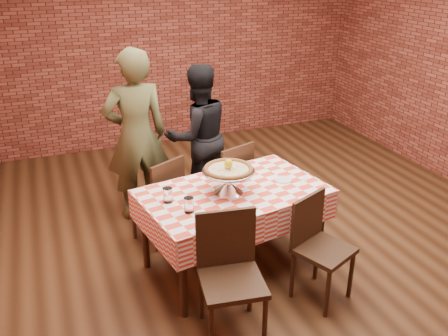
{
  "coord_description": "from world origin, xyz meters",
  "views": [
    {
      "loc": [
        -1.85,
        -3.67,
        2.59
      ],
      "look_at": [
        -0.5,
        -0.23,
        0.94
      ],
      "focal_mm": 38.44,
      "sensor_mm": 36.0,
      "label": 1
    }
  ],
  "objects_px": {
    "chair_far_right": "(225,182)",
    "diner_black": "(198,136)",
    "chair_near_right": "(324,252)",
    "pizza_stand": "(228,181)",
    "water_glass_right": "(168,195)",
    "water_glass_left": "(189,205)",
    "condiment_caddy": "(223,167)",
    "chair_far_left": "(157,198)",
    "chair_near_left": "(232,281)",
    "table": "(233,229)",
    "pizza": "(228,170)",
    "diner_olive": "(136,136)"
  },
  "relations": [
    {
      "from": "chair_far_right",
      "to": "diner_black",
      "type": "xyz_separation_m",
      "value": [
        -0.1,
        0.54,
        0.33
      ]
    },
    {
      "from": "chair_far_right",
      "to": "chair_near_right",
      "type": "bearing_deg",
      "value": 80.93
    },
    {
      "from": "pizza_stand",
      "to": "water_glass_right",
      "type": "distance_m",
      "value": 0.52
    },
    {
      "from": "water_glass_left",
      "to": "condiment_caddy",
      "type": "xyz_separation_m",
      "value": [
        0.5,
        0.56,
        0.01
      ]
    },
    {
      "from": "pizza_stand",
      "to": "chair_far_left",
      "type": "distance_m",
      "value": 0.94
    },
    {
      "from": "condiment_caddy",
      "to": "chair_near_left",
      "type": "height_order",
      "value": "chair_near_left"
    },
    {
      "from": "diner_black",
      "to": "chair_near_right",
      "type": "bearing_deg",
      "value": 93.88
    },
    {
      "from": "condiment_caddy",
      "to": "chair_far_left",
      "type": "relative_size",
      "value": 0.16
    },
    {
      "from": "table",
      "to": "condiment_caddy",
      "type": "distance_m",
      "value": 0.57
    },
    {
      "from": "pizza",
      "to": "diner_olive",
      "type": "xyz_separation_m",
      "value": [
        -0.51,
        1.24,
        -0.06
      ]
    },
    {
      "from": "chair_near_left",
      "to": "water_glass_left",
      "type": "bearing_deg",
      "value": 111.91
    },
    {
      "from": "pizza",
      "to": "chair_far_left",
      "type": "bearing_deg",
      "value": 122.89
    },
    {
      "from": "water_glass_right",
      "to": "chair_far_right",
      "type": "distance_m",
      "value": 1.18
    },
    {
      "from": "chair_far_right",
      "to": "chair_far_left",
      "type": "bearing_deg",
      "value": -13.47
    },
    {
      "from": "chair_near_left",
      "to": "chair_near_right",
      "type": "height_order",
      "value": "chair_near_left"
    },
    {
      "from": "pizza",
      "to": "water_glass_left",
      "type": "xyz_separation_m",
      "value": [
        -0.41,
        -0.21,
        -0.14
      ]
    },
    {
      "from": "chair_far_right",
      "to": "pizza",
      "type": "bearing_deg",
      "value": 50.66
    },
    {
      "from": "water_glass_left",
      "to": "chair_near_left",
      "type": "distance_m",
      "value": 0.68
    },
    {
      "from": "diner_black",
      "to": "chair_near_left",
      "type": "bearing_deg",
      "value": 70.93
    },
    {
      "from": "pizza_stand",
      "to": "water_glass_right",
      "type": "xyz_separation_m",
      "value": [
        -0.52,
        0.01,
        -0.04
      ]
    },
    {
      "from": "pizza",
      "to": "diner_olive",
      "type": "bearing_deg",
      "value": 112.36
    },
    {
      "from": "chair_far_right",
      "to": "pizza_stand",
      "type": "bearing_deg",
      "value": 50.66
    },
    {
      "from": "water_glass_left",
      "to": "chair_near_right",
      "type": "distance_m",
      "value": 1.13
    },
    {
      "from": "chair_near_left",
      "to": "diner_black",
      "type": "distance_m",
      "value": 2.17
    },
    {
      "from": "water_glass_right",
      "to": "chair_near_right",
      "type": "xyz_separation_m",
      "value": [
        1.07,
        -0.67,
        -0.38
      ]
    },
    {
      "from": "pizza",
      "to": "chair_far_left",
      "type": "xyz_separation_m",
      "value": [
        -0.46,
        0.71,
        -0.53
      ]
    },
    {
      "from": "chair_far_left",
      "to": "condiment_caddy",
      "type": "bearing_deg",
      "value": 119.66
    },
    {
      "from": "pizza_stand",
      "to": "condiment_caddy",
      "type": "relative_size",
      "value": 3.29
    },
    {
      "from": "water_glass_right",
      "to": "condiment_caddy",
      "type": "bearing_deg",
      "value": 29.52
    },
    {
      "from": "table",
      "to": "chair_near_left",
      "type": "xyz_separation_m",
      "value": [
        -0.33,
        -0.78,
        0.09
      ]
    },
    {
      "from": "condiment_caddy",
      "to": "chair_far_right",
      "type": "bearing_deg",
      "value": 38.93
    },
    {
      "from": "table",
      "to": "diner_olive",
      "type": "height_order",
      "value": "diner_olive"
    },
    {
      "from": "pizza_stand",
      "to": "chair_far_right",
      "type": "height_order",
      "value": "pizza_stand"
    },
    {
      "from": "pizza",
      "to": "chair_near_left",
      "type": "height_order",
      "value": "pizza"
    },
    {
      "from": "condiment_caddy",
      "to": "chair_near_left",
      "type": "bearing_deg",
      "value": -134.63
    },
    {
      "from": "pizza",
      "to": "chair_near_right",
      "type": "bearing_deg",
      "value": -50.16
    },
    {
      "from": "chair_near_right",
      "to": "chair_far_left",
      "type": "xyz_separation_m",
      "value": [
        -1.01,
        1.37,
        0.0
      ]
    },
    {
      "from": "water_glass_right",
      "to": "chair_near_left",
      "type": "distance_m",
      "value": 0.89
    },
    {
      "from": "water_glass_left",
      "to": "chair_near_left",
      "type": "bearing_deg",
      "value": -76.62
    },
    {
      "from": "condiment_caddy",
      "to": "diner_olive",
      "type": "xyz_separation_m",
      "value": [
        -0.6,
        0.89,
        0.07
      ]
    },
    {
      "from": "chair_near_left",
      "to": "diner_olive",
      "type": "bearing_deg",
      "value": 105.13
    },
    {
      "from": "water_glass_left",
      "to": "chair_near_right",
      "type": "bearing_deg",
      "value": -25.2
    },
    {
      "from": "water_glass_right",
      "to": "water_glass_left",
      "type": "bearing_deg",
      "value": -63.76
    },
    {
      "from": "table",
      "to": "pizza",
      "type": "xyz_separation_m",
      "value": [
        -0.05,
        -0.01,
        0.59
      ]
    },
    {
      "from": "diner_black",
      "to": "water_glass_right",
      "type": "bearing_deg",
      "value": 55.24
    },
    {
      "from": "diner_olive",
      "to": "diner_black",
      "type": "bearing_deg",
      "value": -174.46
    },
    {
      "from": "pizza",
      "to": "water_glass_left",
      "type": "distance_m",
      "value": 0.48
    },
    {
      "from": "water_glass_right",
      "to": "chair_near_left",
      "type": "height_order",
      "value": "chair_near_left"
    },
    {
      "from": "diner_olive",
      "to": "chair_near_left",
      "type": "bearing_deg",
      "value": 95.3
    },
    {
      "from": "water_glass_right",
      "to": "diner_olive",
      "type": "distance_m",
      "value": 1.23
    }
  ]
}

